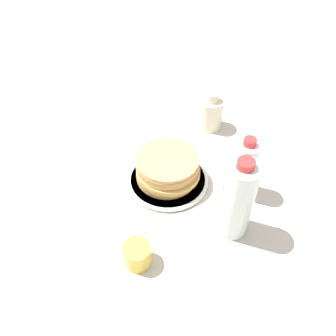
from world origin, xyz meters
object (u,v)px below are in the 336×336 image
at_px(juice_glass, 137,255).
at_px(water_bottle_near, 244,168).
at_px(pancake_stack, 167,168).
at_px(cream_jug, 211,112).
at_px(plate, 168,179).
at_px(water_bottle_mid, 237,200).

bearing_deg(juice_glass, water_bottle_near, 98.65).
height_order(pancake_stack, cream_jug, cream_jug).
relative_size(plate, juice_glass, 3.60).
bearing_deg(plate, water_bottle_near, 49.30).
bearing_deg(water_bottle_near, water_bottle_mid, -47.70).
distance_m(juice_glass, water_bottle_near, 0.36).
xyz_separation_m(plate, water_bottle_near, (0.14, 0.16, 0.08)).
bearing_deg(plate, water_bottle_mid, 14.35).
relative_size(plate, water_bottle_mid, 0.98).
distance_m(juice_glass, cream_jug, 0.57).
height_order(plate, water_bottle_near, water_bottle_near).
bearing_deg(water_bottle_mid, juice_glass, -98.30).
distance_m(plate, cream_jug, 0.30).
xyz_separation_m(pancake_stack, cream_jug, (-0.15, 0.26, 0.01)).
height_order(plate, juice_glass, juice_glass).
relative_size(pancake_stack, juice_glass, 2.90).
relative_size(cream_jug, water_bottle_mid, 0.56).
bearing_deg(cream_jug, water_bottle_near, -19.28).
distance_m(pancake_stack, cream_jug, 0.30).
bearing_deg(juice_glass, plate, 134.07).
bearing_deg(water_bottle_mid, water_bottle_near, 132.30).
bearing_deg(cream_jug, pancake_stack, -59.96).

